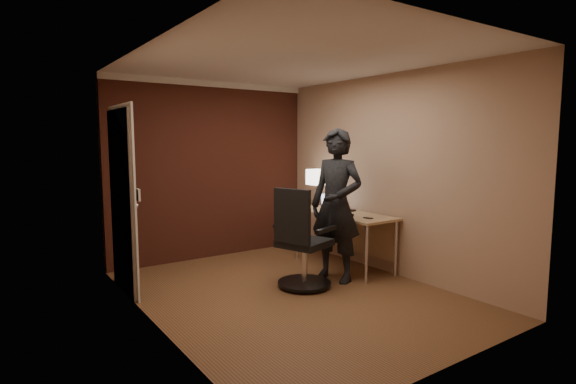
% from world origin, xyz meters
% --- Properties ---
extents(room, '(4.00, 4.00, 4.00)m').
position_xyz_m(room, '(-0.27, 1.54, 1.37)').
color(room, brown).
rests_on(room, ground).
extents(desk, '(0.60, 1.50, 0.73)m').
position_xyz_m(desk, '(1.25, 0.47, 0.60)').
color(desk, tan).
rests_on(desk, ground).
extents(desk_lamp, '(0.22, 0.22, 0.54)m').
position_xyz_m(desk_lamp, '(1.24, 1.12, 1.15)').
color(desk_lamp, silver).
rests_on(desk_lamp, desk).
extents(laptop, '(0.36, 0.29, 0.23)m').
position_xyz_m(laptop, '(1.22, 0.72, 0.79)').
color(laptop, silver).
rests_on(laptop, desk).
extents(mouse, '(0.06, 0.10, 0.03)m').
position_xyz_m(mouse, '(1.06, 0.22, 0.75)').
color(mouse, black).
rests_on(mouse, desk).
extents(phone, '(0.07, 0.12, 0.01)m').
position_xyz_m(phone, '(1.13, -0.04, 0.73)').
color(phone, black).
rests_on(phone, desk).
extents(wallet, '(0.11, 0.13, 0.02)m').
position_xyz_m(wallet, '(1.35, 0.51, 0.74)').
color(wallet, black).
rests_on(wallet, desk).
extents(office_chair, '(0.65, 0.71, 1.13)m').
position_xyz_m(office_chair, '(0.19, 0.07, 0.50)').
color(office_chair, black).
rests_on(office_chair, ground).
extents(person, '(0.62, 0.77, 1.82)m').
position_xyz_m(person, '(0.73, 0.09, 0.91)').
color(person, black).
rests_on(person, ground).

